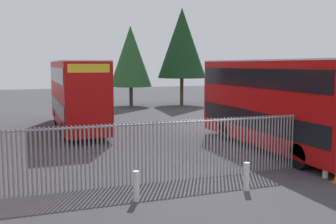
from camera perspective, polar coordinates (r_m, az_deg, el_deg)
name	(u,v)px	position (r m, az deg, el deg)	size (l,w,h in m)	color
ground_plane	(144,139)	(22.23, -3.51, -3.95)	(100.00, 100.00, 0.00)	#3D3D42
palisade_fence	(188,147)	(14.38, 2.96, -5.16)	(15.75, 0.14, 2.35)	gray
double_decker_bus_near_gate	(275,101)	(19.74, 15.31, 1.54)	(2.54, 10.81, 4.42)	#B70C0C
double_decker_bus_behind_fence_left	(77,92)	(25.82, -13.12, 2.82)	(2.54, 10.81, 4.42)	#B70C0C
bollard_near_left	(136,186)	(12.28, -4.65, -10.69)	(0.20, 0.20, 0.95)	silver
bollard_center_front	(246,176)	(13.50, 11.32, -9.18)	(0.20, 0.20, 0.95)	silver
bollard_near_right	(326,165)	(15.75, 21.95, -7.23)	(0.20, 0.20, 0.95)	silver
tree_tall_back	(131,56)	(39.64, -5.45, 8.06)	(4.21, 4.21, 8.02)	#4C3823
tree_short_side	(182,43)	(40.68, 2.04, 9.97)	(4.97, 4.97, 9.92)	#4C3823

